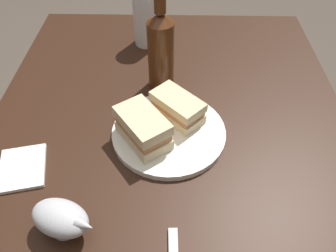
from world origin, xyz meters
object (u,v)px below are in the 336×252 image
gravy_boat (61,219)px  cider_bottle (161,48)px  sandwich_half_left (177,107)px  napkin (22,168)px  pint_glass (147,23)px  sandwich_half_right (143,128)px  plate (167,134)px

gravy_boat → cider_bottle: (0.41, -0.15, 0.07)m
sandwich_half_left → cider_bottle: bearing=17.3°
gravy_boat → napkin: 0.18m
pint_glass → gravy_boat: size_ratio=1.22×
sandwich_half_right → gravy_boat: size_ratio=1.12×
sandwich_half_left → cider_bottle: (0.13, 0.04, 0.07)m
plate → gravy_boat: (-0.23, 0.17, 0.03)m
gravy_boat → napkin: size_ratio=1.14×
sandwich_half_left → gravy_boat: size_ratio=1.05×
sandwich_half_left → napkin: (-0.15, 0.32, -0.04)m
plate → cider_bottle: cider_bottle is taller
plate → pint_glass: 0.39m
pint_glass → sandwich_half_left: bearing=-164.8°
pint_glass → cider_bottle: (-0.20, -0.05, 0.04)m
napkin → gravy_boat: bearing=-137.3°
sandwich_half_left → pint_glass: (0.33, 0.09, 0.02)m
napkin → cider_bottle: bearing=-44.4°
plate → sandwich_half_right: sandwich_half_right is taller
cider_bottle → sandwich_half_right: bearing=171.4°
sandwich_half_right → cider_bottle: 0.22m
napkin → pint_glass: bearing=-25.1°
pint_glass → cider_bottle: bearing=-166.2°
sandwich_half_left → gravy_boat: bearing=144.9°
sandwich_half_right → sandwich_half_left: bearing=-44.9°
cider_bottle → gravy_boat: bearing=159.4°
sandwich_half_left → sandwich_half_right: size_ratio=0.93×
plate → napkin: plate is taller
gravy_boat → sandwich_half_right: bearing=-31.0°
sandwich_half_right → pint_glass: size_ratio=0.92×
plate → napkin: size_ratio=2.31×
pint_glass → sandwich_half_right: bearing=-177.4°
pint_glass → plate: bearing=-169.9°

